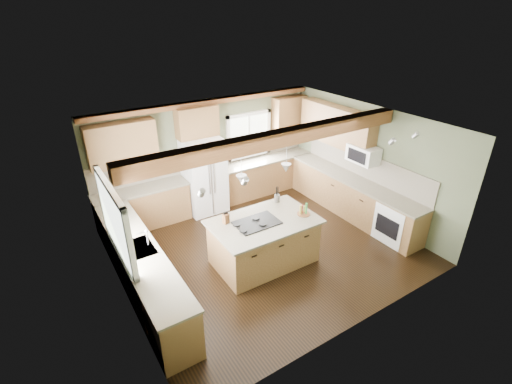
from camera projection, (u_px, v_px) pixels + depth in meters
floor at (264, 248)px, 7.69m from camera, size 5.60×5.60×0.00m
ceiling at (266, 126)px, 6.51m from camera, size 5.60×5.60×0.00m
wall_back at (208, 153)px, 8.98m from camera, size 5.60×0.00×5.60m
wall_left at (116, 236)px, 5.76m from camera, size 0.00×5.00×5.00m
wall_right at (367, 162)px, 8.45m from camera, size 0.00×5.00×5.00m
ceiling_beam at (278, 139)px, 6.30m from camera, size 5.55×0.26×0.26m
soffit_trim at (206, 102)px, 8.34m from camera, size 5.55×0.20×0.10m
backsplash_back at (208, 156)px, 9.01m from camera, size 5.58×0.03×0.58m
backsplash_right at (364, 165)px, 8.52m from camera, size 0.03×3.70×0.58m
base_cab_back_left at (144, 208)px, 8.28m from camera, size 2.02×0.60×0.88m
counter_back_left at (141, 190)px, 8.08m from camera, size 2.06×0.64×0.04m
base_cab_back_right at (265, 175)px, 9.86m from camera, size 2.62×0.60×0.88m
counter_back_right at (265, 159)px, 9.65m from camera, size 2.66×0.64×0.04m
base_cab_left at (142, 271)px, 6.33m from camera, size 0.60×3.70×0.88m
counter_left at (138, 249)px, 6.12m from camera, size 0.64×3.74×0.04m
base_cab_right at (351, 198)px, 8.73m from camera, size 0.60×3.70×0.88m
counter_right at (354, 180)px, 8.52m from camera, size 0.64×3.74×0.04m
upper_cab_back_left at (122, 144)px, 7.60m from camera, size 1.40×0.35×0.90m
upper_cab_over_fridge at (197, 122)px, 8.32m from camera, size 0.96×0.35×0.70m
upper_cab_right at (336, 126)px, 8.75m from camera, size 0.35×2.20×0.90m
upper_cab_back_corner at (289, 114)px, 9.66m from camera, size 0.90×0.35×0.90m
window_left at (114, 220)px, 5.69m from camera, size 0.04×1.60×1.05m
window_back at (248, 135)px, 9.40m from camera, size 1.10×0.04×1.00m
sink at (138, 249)px, 6.12m from camera, size 0.50×0.65×0.03m
faucet at (147, 238)px, 6.14m from camera, size 0.02×0.02×0.28m
dishwasher at (170, 320)px, 5.36m from camera, size 0.60×0.60×0.84m
oven at (397, 222)px, 7.76m from camera, size 0.60×0.72×0.84m
microwave at (363, 154)px, 8.19m from camera, size 0.40×0.70×0.38m
pendant_left at (241, 180)px, 6.23m from camera, size 0.18×0.18×0.16m
pendant_right at (286, 168)px, 6.67m from camera, size 0.18×0.18×0.16m
refrigerator at (204, 176)px, 8.73m from camera, size 0.90×0.74×1.80m
island at (264, 242)px, 7.10m from camera, size 1.87×1.15×0.88m
island_top at (264, 222)px, 6.89m from camera, size 1.99×1.28×0.04m
cooktop at (257, 223)px, 6.80m from camera, size 0.81×0.54×0.02m
knife_block at (226, 219)px, 6.77m from camera, size 0.13×0.11×0.19m
utensil_crock at (277, 198)px, 7.52m from camera, size 0.14×0.14×0.15m
bottle_tray at (304, 209)px, 7.04m from camera, size 0.30×0.30×0.23m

